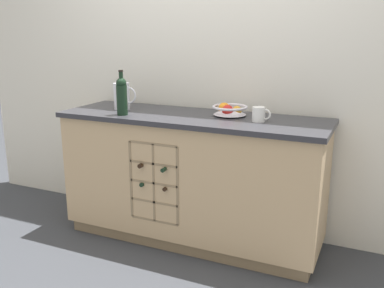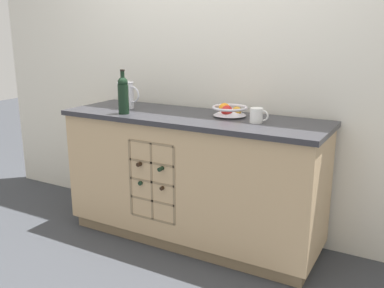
# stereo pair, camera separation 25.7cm
# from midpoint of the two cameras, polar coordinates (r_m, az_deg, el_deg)

# --- Properties ---
(ground_plane) EXTENTS (14.00, 14.00, 0.00)m
(ground_plane) POSITION_cam_midpoint_polar(r_m,az_deg,el_deg) (3.29, -2.29, -12.43)
(ground_plane) COLOR #383A3F
(back_wall) EXTENTS (4.40, 0.06, 2.55)m
(back_wall) POSITION_cam_midpoint_polar(r_m,az_deg,el_deg) (3.25, 0.30, 10.73)
(back_wall) COLOR silver
(back_wall) RESTS_ON ground_plane
(kitchen_island) EXTENTS (1.90, 0.63, 0.94)m
(kitchen_island) POSITION_cam_midpoint_polar(r_m,az_deg,el_deg) (3.10, -2.44, -4.59)
(kitchen_island) COLOR #8B7354
(kitchen_island) RESTS_ON ground_plane
(fruit_bowl) EXTENTS (0.25, 0.25, 0.09)m
(fruit_bowl) POSITION_cam_midpoint_polar(r_m,az_deg,el_deg) (2.96, 2.54, 4.60)
(fruit_bowl) COLOR silver
(fruit_bowl) RESTS_ON kitchen_island
(white_pitcher) EXTENTS (0.19, 0.12, 0.20)m
(white_pitcher) POSITION_cam_midpoint_polar(r_m,az_deg,el_deg) (3.28, -11.55, 6.35)
(white_pitcher) COLOR white
(white_pitcher) RESTS_ON kitchen_island
(ceramic_mug) EXTENTS (0.12, 0.08, 0.10)m
(ceramic_mug) POSITION_cam_midpoint_polar(r_m,az_deg,el_deg) (2.78, 6.35, 3.93)
(ceramic_mug) COLOR white
(ceramic_mug) RESTS_ON kitchen_island
(standing_wine_bottle) EXTENTS (0.08, 0.08, 0.31)m
(standing_wine_bottle) POSITION_cam_midpoint_polar(r_m,az_deg,el_deg) (3.04, -11.78, 6.39)
(standing_wine_bottle) COLOR black
(standing_wine_bottle) RESTS_ON kitchen_island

